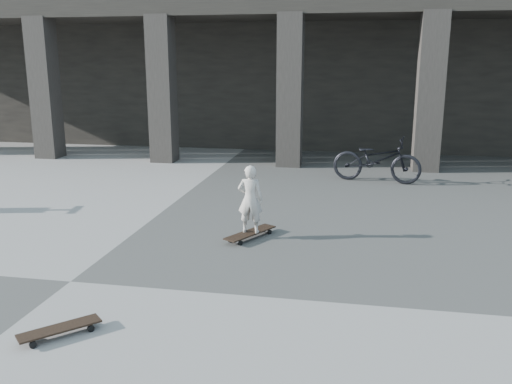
% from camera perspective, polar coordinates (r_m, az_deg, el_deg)
% --- Properties ---
extents(ground, '(90.00, 90.00, 0.00)m').
position_cam_1_polar(ground, '(7.54, -18.95, -8.91)').
color(ground, '#484846').
rests_on(ground, ground).
extents(colonnade, '(28.00, 8.82, 6.00)m').
position_cam_1_polar(colonnade, '(20.10, 0.37, 14.34)').
color(colonnade, black).
rests_on(colonnade, ground).
extents(longboard, '(0.72, 1.02, 0.10)m').
position_cam_1_polar(longboard, '(8.77, -0.60, -4.37)').
color(longboard, black).
rests_on(longboard, ground).
extents(skateboard_spare, '(0.73, 0.75, 0.10)m').
position_cam_1_polar(skateboard_spare, '(6.16, -19.96, -13.43)').
color(skateboard_spare, black).
rests_on(skateboard_spare, ground).
extents(child, '(0.40, 0.27, 1.10)m').
position_cam_1_polar(child, '(8.61, -0.61, -0.76)').
color(child, beige).
rests_on(child, longboard).
extents(bicycle, '(2.16, 1.09, 1.08)m').
position_cam_1_polar(bicycle, '(13.05, 12.59, 3.38)').
color(bicycle, black).
rests_on(bicycle, ground).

